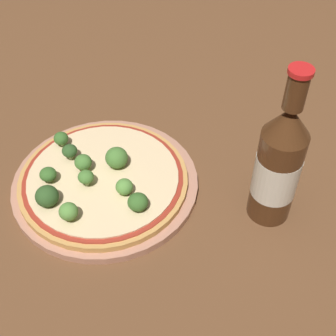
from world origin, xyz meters
name	(u,v)px	position (x,y,z in m)	size (l,w,h in m)	color
ground_plane	(112,184)	(0.00, 0.00, 0.00)	(3.00, 3.00, 0.00)	brown
plate	(106,183)	(-0.01, -0.01, 0.01)	(0.28, 0.28, 0.01)	tan
pizza	(103,179)	(-0.01, -0.01, 0.02)	(0.25, 0.25, 0.01)	tan
broccoli_floret_0	(84,161)	(-0.04, 0.00, 0.04)	(0.03, 0.03, 0.03)	#89A866
broccoli_floret_1	(48,174)	(-0.08, -0.03, 0.04)	(0.02, 0.02, 0.02)	#89A866
broccoli_floret_2	(117,158)	(0.01, 0.01, 0.04)	(0.03, 0.03, 0.03)	#89A866
broccoli_floret_3	(68,212)	(-0.04, -0.09, 0.04)	(0.03, 0.03, 0.03)	#89A866
broccoli_floret_4	(138,202)	(0.05, -0.06, 0.04)	(0.03, 0.03, 0.02)	#89A866
broccoli_floret_5	(124,187)	(0.03, -0.04, 0.04)	(0.02, 0.02, 0.02)	#89A866
broccoli_floret_6	(61,139)	(-0.08, 0.05, 0.04)	(0.02, 0.02, 0.02)	#89A866
broccoli_floret_7	(47,196)	(-0.07, -0.07, 0.04)	(0.03, 0.03, 0.03)	#89A866
broccoli_floret_8	(86,177)	(-0.03, -0.03, 0.04)	(0.02, 0.02, 0.03)	#89A866
broccoli_floret_9	(70,151)	(-0.06, 0.02, 0.04)	(0.02, 0.02, 0.03)	#89A866
beer_bottle	(278,165)	(0.23, -0.03, 0.09)	(0.06, 0.06, 0.24)	#472814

